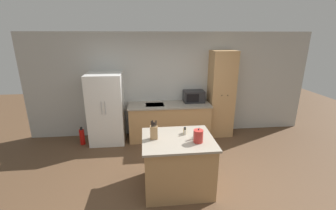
% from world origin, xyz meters
% --- Properties ---
extents(ground_plane, '(14.00, 14.00, 0.00)m').
position_xyz_m(ground_plane, '(0.00, 0.00, 0.00)').
color(ground_plane, brown).
extents(wall_back, '(7.20, 0.06, 2.60)m').
position_xyz_m(wall_back, '(0.00, 2.33, 1.30)').
color(wall_back, '#B2B2AD').
rests_on(wall_back, ground_plane).
extents(refrigerator, '(0.80, 0.75, 1.68)m').
position_xyz_m(refrigerator, '(-1.60, 1.94, 0.84)').
color(refrigerator, white).
rests_on(refrigerator, ground_plane).
extents(back_counter, '(2.02, 0.69, 0.89)m').
position_xyz_m(back_counter, '(-0.09, 1.97, 0.45)').
color(back_counter, tan).
rests_on(back_counter, ground_plane).
extents(pantry_cabinet, '(0.59, 0.54, 2.17)m').
position_xyz_m(pantry_cabinet, '(1.24, 2.04, 1.08)').
color(pantry_cabinet, tan).
rests_on(pantry_cabinet, ground_plane).
extents(kitchen_island, '(1.16, 0.98, 0.92)m').
position_xyz_m(kitchen_island, '(-0.17, 0.01, 0.46)').
color(kitchen_island, tan).
rests_on(kitchen_island, ground_plane).
extents(microwave, '(0.52, 0.35, 0.29)m').
position_xyz_m(microwave, '(0.55, 2.11, 1.04)').
color(microwave, '#232326').
rests_on(microwave, back_counter).
extents(knife_block, '(0.12, 0.09, 0.32)m').
position_xyz_m(knife_block, '(-0.56, 0.03, 1.03)').
color(knife_block, tan).
rests_on(knife_block, kitchen_island).
extents(spice_bottle_tall_dark, '(0.05, 0.05, 0.11)m').
position_xyz_m(spice_bottle_tall_dark, '(-0.02, 0.20, 0.97)').
color(spice_bottle_tall_dark, gold).
rests_on(spice_bottle_tall_dark, kitchen_island).
extents(spice_bottle_short_red, '(0.04, 0.04, 0.11)m').
position_xyz_m(spice_bottle_short_red, '(-0.03, 0.13, 0.97)').
color(spice_bottle_short_red, beige).
rests_on(spice_bottle_short_red, kitchen_island).
extents(spice_bottle_amber_oil, '(0.04, 0.04, 0.13)m').
position_xyz_m(spice_bottle_amber_oil, '(0.19, 0.07, 0.98)').
color(spice_bottle_amber_oil, '#563319').
rests_on(spice_bottle_amber_oil, kitchen_island).
extents(spice_bottle_green_herb, '(0.04, 0.04, 0.16)m').
position_xyz_m(spice_bottle_green_herb, '(0.09, -0.04, 0.99)').
color(spice_bottle_green_herb, beige).
rests_on(spice_bottle_green_herb, kitchen_island).
extents(kettle, '(0.15, 0.15, 0.23)m').
position_xyz_m(kettle, '(0.12, -0.16, 1.02)').
color(kettle, '#B72D28').
rests_on(kettle, kitchen_island).
extents(fire_extinguisher, '(0.12, 0.12, 0.44)m').
position_xyz_m(fire_extinguisher, '(-2.21, 1.81, 0.20)').
color(fire_extinguisher, red).
rests_on(fire_extinguisher, ground_plane).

